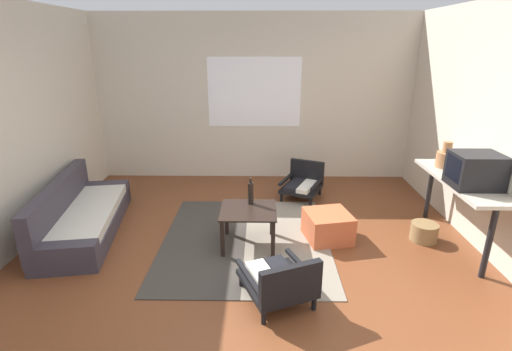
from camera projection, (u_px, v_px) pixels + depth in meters
name	position (u px, v px, depth m)	size (l,w,h in m)	color
ground_plane	(249.00, 274.00, 3.89)	(7.80, 7.80, 0.00)	brown
far_wall_with_window	(254.00, 99.00, 6.33)	(5.60, 0.13, 2.70)	beige
area_rug	(246.00, 240.00, 4.55)	(1.96, 2.28, 0.01)	#38332D
couch	(81.00, 217.00, 4.69)	(1.01, 2.06, 0.67)	#38333D
coffee_table	(248.00, 216.00, 4.32)	(0.63, 0.60, 0.46)	black
armchair_by_window	(303.00, 182.00, 5.78)	(0.72, 0.75, 0.52)	black
armchair_striped_foreground	(280.00, 281.00, 3.39)	(0.77, 0.81, 0.51)	black
ottoman_orange	(328.00, 226.00, 4.53)	(0.50, 0.50, 0.34)	#BC5633
console_shelf	(460.00, 186.00, 4.26)	(0.46, 1.51, 0.80)	#B2AD9E
crt_television	(475.00, 170.00, 3.95)	(0.47, 0.40, 0.36)	black
clay_vase	(446.00, 158.00, 4.59)	(0.22, 0.22, 0.32)	#A87047
glass_bottle	(251.00, 193.00, 4.40)	(0.07, 0.07, 0.32)	black
wicker_basket	(424.00, 232.00, 4.52)	(0.31, 0.31, 0.21)	olive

